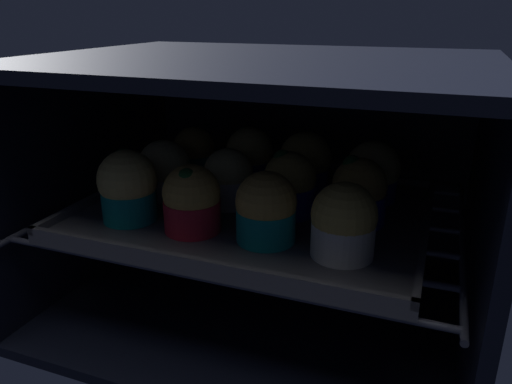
% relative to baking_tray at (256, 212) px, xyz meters
% --- Properties ---
extents(oven_cavity, '(0.59, 0.47, 0.37)m').
position_rel_baking_tray_xyz_m(oven_cavity, '(0.00, 0.06, 0.02)').
color(oven_cavity, black).
rests_on(oven_cavity, ground).
extents(oven_rack, '(0.55, 0.42, 0.01)m').
position_rel_baking_tray_xyz_m(oven_rack, '(0.00, 0.02, -0.01)').
color(oven_rack, '#444756').
rests_on(oven_rack, oven_cavity).
extents(baking_tray, '(0.46, 0.37, 0.02)m').
position_rel_baking_tray_xyz_m(baking_tray, '(0.00, 0.00, 0.00)').
color(baking_tray, '#4C4C51').
rests_on(baking_tray, oven_rack).
extents(muffin_row0_col0, '(0.08, 0.08, 0.09)m').
position_rel_baking_tray_xyz_m(muffin_row0_col0, '(-0.14, -0.09, 0.05)').
color(muffin_row0_col0, '#0C8C84').
rests_on(muffin_row0_col0, baking_tray).
extents(muffin_row0_col1, '(0.07, 0.07, 0.08)m').
position_rel_baking_tray_xyz_m(muffin_row0_col1, '(-0.05, -0.10, 0.04)').
color(muffin_row0_col1, red).
rests_on(muffin_row0_col1, baking_tray).
extents(muffin_row0_col2, '(0.07, 0.07, 0.09)m').
position_rel_baking_tray_xyz_m(muffin_row0_col2, '(0.05, -0.09, 0.04)').
color(muffin_row0_col2, '#0C8C84').
rests_on(muffin_row0_col2, baking_tray).
extents(muffin_row0_col3, '(0.07, 0.07, 0.09)m').
position_rel_baking_tray_xyz_m(muffin_row0_col3, '(0.14, -0.10, 0.04)').
color(muffin_row0_col3, silver).
rests_on(muffin_row0_col3, baking_tray).
extents(muffin_row1_col0, '(0.08, 0.08, 0.08)m').
position_rel_baking_tray_xyz_m(muffin_row1_col0, '(-0.14, -0.00, 0.04)').
color(muffin_row1_col0, silver).
rests_on(muffin_row1_col0, baking_tray).
extents(muffin_row1_col1, '(0.07, 0.07, 0.08)m').
position_rel_baking_tray_xyz_m(muffin_row1_col1, '(-0.04, 0.00, 0.04)').
color(muffin_row1_col1, silver).
rests_on(muffin_row1_col1, baking_tray).
extents(muffin_row1_col2, '(0.07, 0.07, 0.09)m').
position_rel_baking_tray_xyz_m(muffin_row1_col2, '(0.05, 0.00, 0.05)').
color(muffin_row1_col2, '#1928B7').
rests_on(muffin_row1_col2, baking_tray).
extents(muffin_row1_col3, '(0.07, 0.07, 0.09)m').
position_rel_baking_tray_xyz_m(muffin_row1_col3, '(0.14, 0.00, 0.05)').
color(muffin_row1_col3, '#1928B7').
rests_on(muffin_row1_col3, baking_tray).
extents(muffin_row2_col0, '(0.07, 0.07, 0.08)m').
position_rel_baking_tray_xyz_m(muffin_row2_col0, '(-0.14, 0.09, 0.04)').
color(muffin_row2_col0, '#0C8C84').
rests_on(muffin_row2_col0, baking_tray).
extents(muffin_row2_col1, '(0.07, 0.07, 0.09)m').
position_rel_baking_tray_xyz_m(muffin_row2_col1, '(-0.05, 0.09, 0.05)').
color(muffin_row2_col1, '#1928B7').
rests_on(muffin_row2_col1, baking_tray).
extents(muffin_row2_col2, '(0.08, 0.08, 0.09)m').
position_rel_baking_tray_xyz_m(muffin_row2_col2, '(0.04, 0.09, 0.05)').
color(muffin_row2_col2, '#1928B7').
rests_on(muffin_row2_col2, baking_tray).
extents(muffin_row2_col3, '(0.08, 0.08, 0.09)m').
position_rel_baking_tray_xyz_m(muffin_row2_col3, '(0.14, 0.09, 0.04)').
color(muffin_row2_col3, '#1928B7').
rests_on(muffin_row2_col3, baking_tray).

